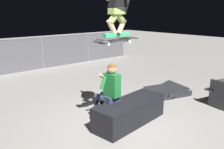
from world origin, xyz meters
TOP-DOWN VIEW (x-y plane):
  - ground_plane at (0.00, 0.00)m, footprint 40.00×40.00m
  - ledge_box_main at (0.22, -0.02)m, footprint 1.88×0.83m
  - person_sitting_on_ledge at (-0.12, 0.32)m, footprint 0.60×0.77m
  - skateboard at (-0.05, 0.13)m, footprint 1.03×0.24m
  - skater_airborne at (0.00, 0.13)m, footprint 0.62×0.89m
  - kicker_ramp at (2.50, 0.66)m, footprint 1.16×1.21m
  - fence_back at (0.00, 6.26)m, footprint 12.05×0.05m

SIDE VIEW (x-z plane):
  - ground_plane at x=0.00m, z-range 0.00..0.00m
  - kicker_ramp at x=2.50m, z-range -0.11..0.22m
  - ledge_box_main at x=0.22m, z-range 0.00..0.53m
  - fence_back at x=0.00m, z-range 0.04..1.41m
  - person_sitting_on_ledge at x=-0.12m, z-range 0.09..1.45m
  - skateboard at x=-0.05m, z-range 1.78..1.91m
  - skater_airborne at x=0.00m, z-range 1.98..3.10m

